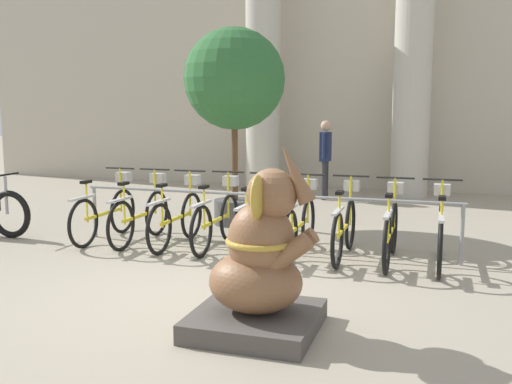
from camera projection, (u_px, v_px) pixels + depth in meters
The scene contains 17 objects.
ground_plane at pixel (199, 293), 5.88m from camera, with size 60.00×60.00×0.00m, color #9E937F.
building_facade at pixel (342, 63), 13.55m from camera, with size 20.00×0.20×6.00m.
column_left at pixel (263, 78), 13.18m from camera, with size 1.00×1.00×5.16m.
column_right at pixel (412, 75), 12.16m from camera, with size 1.00×1.00×5.16m.
bike_rack at pixel (260, 203), 7.61m from camera, with size 5.22×0.05×0.77m.
bicycle_0 at pixel (105, 212), 8.25m from camera, with size 0.48×1.70×1.02m.
bicycle_1 at pixel (141, 214), 8.08m from camera, with size 0.48×1.70×1.02m.
bicycle_2 at pixel (177, 217), 7.88m from camera, with size 0.48×1.70×1.02m.
bicycle_3 at pixel (217, 219), 7.73m from camera, with size 0.48×1.70×1.02m.
bicycle_4 at pixel (257, 222), 7.54m from camera, with size 0.48×1.70×1.02m.
bicycle_5 at pixel (300, 224), 7.39m from camera, with size 0.48×1.70×1.02m.
bicycle_6 at pixel (345, 226), 7.22m from camera, with size 0.48×1.70×1.02m.
bicycle_7 at pixel (391, 230), 7.00m from camera, with size 0.48×1.70×1.02m.
bicycle_8 at pixel (440, 233), 6.81m from camera, with size 0.48×1.70×1.02m.
elephant_statue at pixel (260, 268), 4.78m from camera, with size 1.04×1.04×1.63m.
person_pedestrian at pixel (325, 152), 11.96m from camera, with size 0.22×0.47×1.66m.
potted_tree at pixel (234, 85), 9.13m from camera, with size 1.63×1.63×3.18m.
Camera 1 is at (2.30, -5.22, 1.85)m, focal length 40.00 mm.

